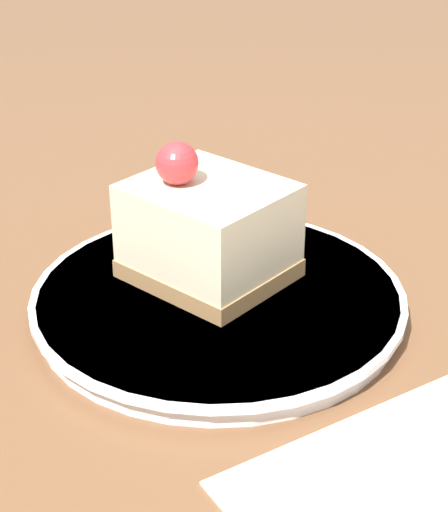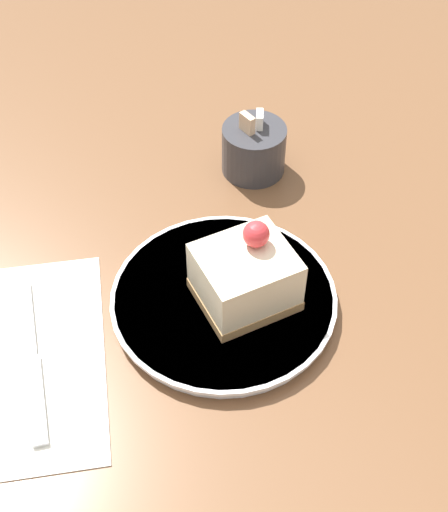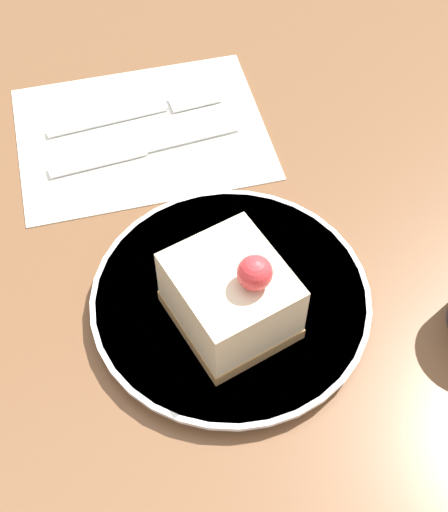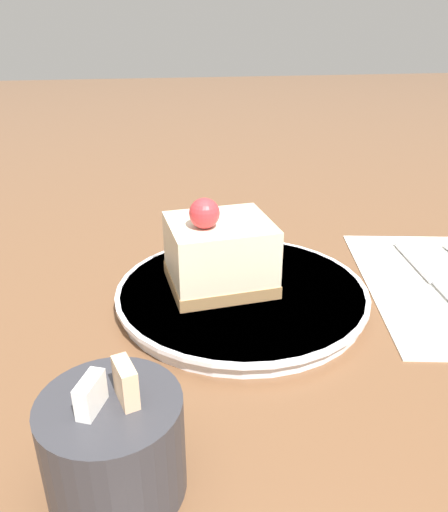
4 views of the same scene
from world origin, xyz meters
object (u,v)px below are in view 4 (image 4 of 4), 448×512
knife (429,273)px  sugar_bowl (114,445)px  cake_slice (219,253)px  plate (242,294)px

knife → sugar_bowl: (0.30, 0.20, 0.03)m
knife → cake_slice: bearing=8.0°
cake_slice → knife: bearing=175.9°
plate → knife: plate is taller
plate → cake_slice: 0.04m
sugar_bowl → knife: bearing=-146.5°
knife → plate: bearing=10.9°
plate → sugar_bowl: size_ratio=2.78×
plate → cake_slice: bearing=-25.3°
plate → cake_slice: (0.02, -0.01, 0.04)m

